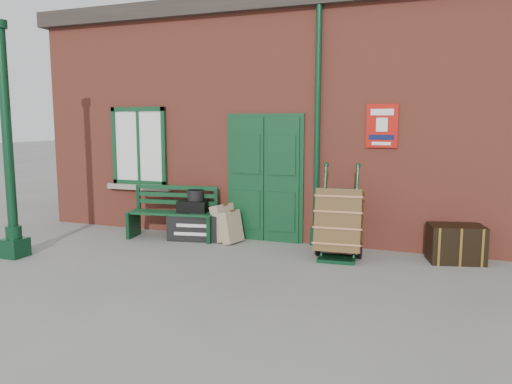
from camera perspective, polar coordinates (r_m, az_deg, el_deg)
The scene contains 11 objects.
ground at distance 7.61m, azimuth -0.68°, elevation -8.12°, with size 80.00×80.00×0.00m, color gray.
station_building at distance 10.63m, azimuth 6.32°, elevation 8.22°, with size 10.30×4.30×4.36m.
canopy_column at distance 8.58m, azimuth -26.37°, elevation 2.45°, with size 0.34×0.34×3.61m.
bench at distance 9.22m, azimuth -9.41°, elevation -2.19°, with size 1.65×0.70×0.99m.
houdini_trunk at distance 9.13m, azimuth -6.86°, elevation -3.91°, with size 0.95×0.52×0.47m, color black.
strongbox at distance 9.09m, azimuth -7.18°, elevation -1.70°, with size 0.52×0.38×0.24m, color black.
hatbox at distance 9.07m, azimuth -6.94°, elevation -0.35°, with size 0.28×0.28×0.19m, color black.
suitcase_back at distance 8.93m, azimuth -3.63°, elevation -3.48°, with size 0.18×0.46×0.65m, color tan.
suitcase_front at distance 8.78m, azimuth -2.83°, elevation -4.00°, with size 0.17×0.42×0.55m, color tan.
porter_trolley at distance 7.86m, azimuth 9.48°, elevation -3.50°, with size 0.76×0.82×1.45m.
dark_trunk at distance 8.18m, azimuth 21.87°, elevation -5.49°, with size 0.79×0.52×0.57m, color black.
Camera 1 is at (2.70, -6.79, 2.11)m, focal length 35.00 mm.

